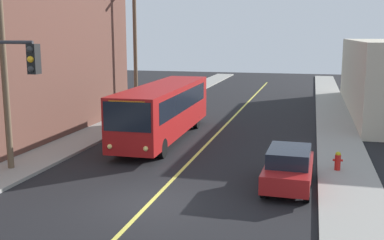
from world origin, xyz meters
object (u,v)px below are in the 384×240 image
(parked_car_red, at_px, (289,167))
(utility_pole_near, at_px, (3,52))
(utility_pole_mid, at_px, (135,37))
(fire_hydrant, at_px, (338,160))
(city_bus, at_px, (164,109))

(parked_car_red, xyz_separation_m, utility_pole_near, (-12.30, -0.78, 4.50))
(utility_pole_mid, bearing_deg, fire_hydrant, -40.10)
(city_bus, relative_size, parked_car_red, 2.74)
(parked_car_red, bearing_deg, utility_pole_near, -176.36)
(utility_pole_near, bearing_deg, parked_car_red, 3.64)
(parked_car_red, distance_m, utility_pole_mid, 19.51)
(parked_car_red, distance_m, fire_hydrant, 3.26)
(city_bus, xyz_separation_m, utility_pole_near, (-4.73, -8.04, 3.52))
(city_bus, distance_m, utility_pole_mid, 9.41)
(city_bus, xyz_separation_m, utility_pole_mid, (-4.54, 7.18, 4.06))
(utility_pole_near, bearing_deg, fire_hydrant, 13.06)
(utility_pole_near, height_order, utility_pole_mid, utility_pole_mid)
(utility_pole_mid, relative_size, fire_hydrant, 12.42)
(utility_pole_mid, bearing_deg, utility_pole_near, -90.73)
(utility_pole_near, xyz_separation_m, fire_hydrant, (14.33, 3.32, -4.76))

